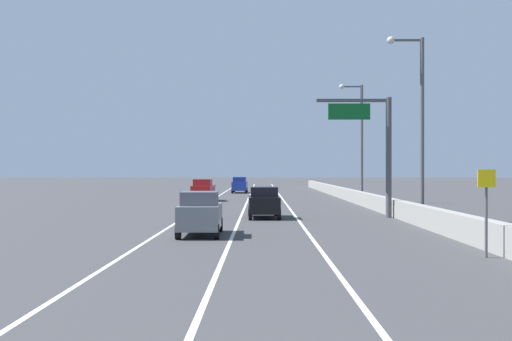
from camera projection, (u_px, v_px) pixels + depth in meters
name	position (u px, v px, depth m)	size (l,w,h in m)	color
ground_plane	(267.00, 196.00, 69.88)	(320.00, 320.00, 0.00)	#38383A
lane_stripe_left	(213.00, 200.00, 60.93)	(0.16, 130.00, 0.00)	silver
lane_stripe_center	(248.00, 200.00, 60.90)	(0.16, 130.00, 0.00)	silver
lane_stripe_right	(283.00, 200.00, 60.87)	(0.16, 130.00, 0.00)	silver
jersey_barrier_right	(375.00, 202.00, 45.82)	(0.60, 120.00, 1.10)	gray
overhead_sign_gantry	(377.00, 142.00, 37.90)	(4.68, 0.36, 7.50)	#47474C
speed_advisory_sign	(486.00, 206.00, 20.70)	(0.60, 0.11, 3.00)	#4C4C51
lamp_post_right_second	(418.00, 116.00, 35.00)	(2.14, 0.44, 10.65)	#4C4C51
lamp_post_right_third	(359.00, 135.00, 54.59)	(2.14, 0.44, 10.65)	#4C4C51
car_gray_0	(200.00, 213.00, 27.74)	(1.95, 4.27, 2.01)	slate
car_red_1	(203.00, 190.00, 58.13)	(2.03, 4.49, 2.08)	red
car_black_2	(264.00, 202.00, 37.71)	(2.03, 4.29, 1.93)	black
car_blue_3	(240.00, 185.00, 78.29)	(1.98, 4.82, 2.05)	#1E389E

